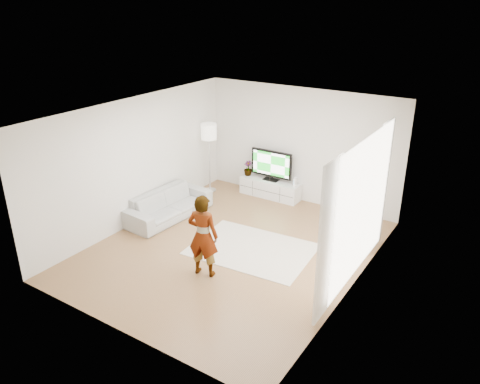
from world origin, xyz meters
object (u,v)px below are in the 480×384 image
Objects in this scene: television at (271,164)px; media_console at (270,188)px; rug at (252,249)px; player at (203,236)px; sofa at (169,205)px; floor_lamp at (209,135)px.

media_console is at bearing -90.00° from television.
television reaches higher than rug.
player is (0.75, -3.82, -0.07)m from television.
sofa is at bearing 174.18° from rug.
rug is (1.02, -2.55, -0.22)m from media_console.
sofa reaches higher than media_console.
player is 4.07m from floor_lamp.
television is 1.74m from floor_lamp.
television is 0.52× the size of sofa.
sofa is at bearing -84.93° from floor_lamp.
rug is at bearing -38.89° from floor_lamp.
television is 2.76m from sofa.
media_console is at bearing 111.84° from rug.
sofa is 2.18m from floor_lamp.
sofa reaches higher than rug.
rug is 1.32× the size of floor_lamp.
sofa is (-2.38, 0.24, 0.31)m from rug.
floor_lamp reaches higher than player.
floor_lamp reaches higher than television.
television reaches higher than sofa.
rug is at bearing -68.37° from television.
floor_lamp is at bearing -68.13° from player.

